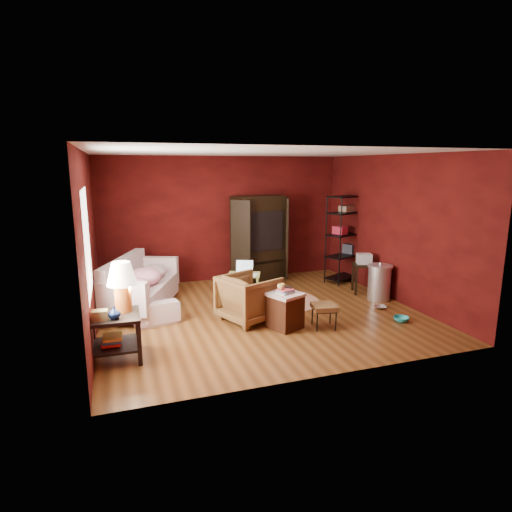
{
  "coord_description": "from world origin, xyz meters",
  "views": [
    {
      "loc": [
        -2.4,
        -6.89,
        2.58
      ],
      "look_at": [
        0.0,
        0.2,
        1.0
      ],
      "focal_mm": 30.0,
      "sensor_mm": 36.0,
      "label": 1
    }
  ],
  "objects_px": {
    "laptop_desk": "(244,276)",
    "wire_shelving": "(346,235)",
    "armchair": "(249,296)",
    "side_table": "(118,302)",
    "sofa": "(142,291)",
    "hamper": "(285,310)",
    "tv_armoire": "(259,237)"
  },
  "relations": [
    {
      "from": "laptop_desk",
      "to": "wire_shelving",
      "type": "distance_m",
      "value": 2.74
    },
    {
      "from": "armchair",
      "to": "side_table",
      "type": "distance_m",
      "value": 2.27
    },
    {
      "from": "side_table",
      "to": "wire_shelving",
      "type": "xyz_separation_m",
      "value": [
        4.96,
        2.55,
        0.27
      ]
    },
    {
      "from": "side_table",
      "to": "wire_shelving",
      "type": "relative_size",
      "value": 0.68
    },
    {
      "from": "side_table",
      "to": "sofa",
      "type": "bearing_deg",
      "value": 77.19
    },
    {
      "from": "armchair",
      "to": "side_table",
      "type": "bearing_deg",
      "value": 87.75
    },
    {
      "from": "side_table",
      "to": "hamper",
      "type": "bearing_deg",
      "value": 5.95
    },
    {
      "from": "hamper",
      "to": "laptop_desk",
      "type": "distance_m",
      "value": 1.66
    },
    {
      "from": "sofa",
      "to": "tv_armoire",
      "type": "xyz_separation_m",
      "value": [
        2.7,
        1.36,
        0.63
      ]
    },
    {
      "from": "hamper",
      "to": "sofa",
      "type": "bearing_deg",
      "value": 142.56
    },
    {
      "from": "armchair",
      "to": "laptop_desk",
      "type": "relative_size",
      "value": 1.14
    },
    {
      "from": "side_table",
      "to": "hamper",
      "type": "height_order",
      "value": "side_table"
    },
    {
      "from": "hamper",
      "to": "armchair",
      "type": "bearing_deg",
      "value": 130.98
    },
    {
      "from": "sofa",
      "to": "hamper",
      "type": "xyz_separation_m",
      "value": [
        2.12,
        -1.62,
        -0.07
      ]
    },
    {
      "from": "armchair",
      "to": "laptop_desk",
      "type": "xyz_separation_m",
      "value": [
        0.26,
        1.12,
        0.04
      ]
    },
    {
      "from": "armchair",
      "to": "side_table",
      "type": "relative_size",
      "value": 0.66
    },
    {
      "from": "sofa",
      "to": "hamper",
      "type": "distance_m",
      "value": 2.67
    },
    {
      "from": "armchair",
      "to": "laptop_desk",
      "type": "distance_m",
      "value": 1.15
    },
    {
      "from": "hamper",
      "to": "side_table",
      "type": "bearing_deg",
      "value": -174.05
    },
    {
      "from": "side_table",
      "to": "laptop_desk",
      "type": "distance_m",
      "value": 3.05
    },
    {
      "from": "sofa",
      "to": "armchair",
      "type": "bearing_deg",
      "value": -134.71
    },
    {
      "from": "laptop_desk",
      "to": "tv_armoire",
      "type": "xyz_separation_m",
      "value": [
        0.77,
        1.34,
        0.53
      ]
    },
    {
      "from": "side_table",
      "to": "tv_armoire",
      "type": "bearing_deg",
      "value": 46.05
    },
    {
      "from": "laptop_desk",
      "to": "tv_armoire",
      "type": "relative_size",
      "value": 0.4
    },
    {
      "from": "hamper",
      "to": "tv_armoire",
      "type": "bearing_deg",
      "value": 78.95
    },
    {
      "from": "tv_armoire",
      "to": "armchair",
      "type": "bearing_deg",
      "value": -125.52
    },
    {
      "from": "sofa",
      "to": "side_table",
      "type": "xyz_separation_m",
      "value": [
        -0.43,
        -1.89,
        0.42
      ]
    },
    {
      "from": "armchair",
      "to": "laptop_desk",
      "type": "height_order",
      "value": "armchair"
    },
    {
      "from": "side_table",
      "to": "laptop_desk",
      "type": "bearing_deg",
      "value": 38.89
    },
    {
      "from": "sofa",
      "to": "laptop_desk",
      "type": "xyz_separation_m",
      "value": [
        1.93,
        0.02,
        0.1
      ]
    },
    {
      "from": "sofa",
      "to": "wire_shelving",
      "type": "bearing_deg",
      "value": -92.89
    },
    {
      "from": "armchair",
      "to": "tv_armoire",
      "type": "xyz_separation_m",
      "value": [
        1.03,
        2.46,
        0.57
      ]
    }
  ]
}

